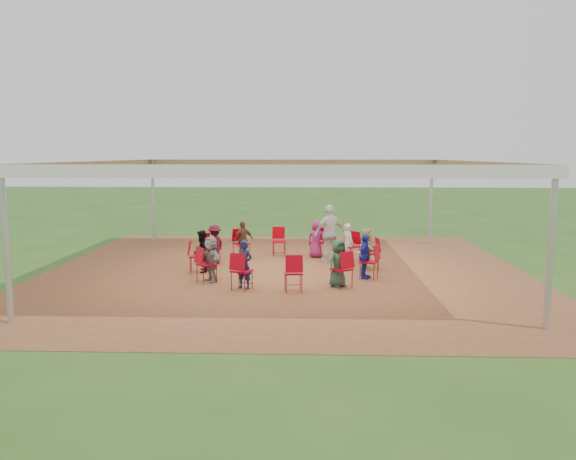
{
  "coord_description": "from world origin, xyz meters",
  "views": [
    {
      "loc": [
        0.63,
        -15.12,
        3.17
      ],
      "look_at": [
        0.07,
        0.3,
        1.1
      ],
      "focal_mm": 35.0,
      "sensor_mm": 36.0,
      "label": 1
    }
  ],
  "objects_px": {
    "person_seated_0": "(366,249)",
    "cable_coil": "(294,270)",
    "chair_11": "(369,262)",
    "person_seated_7": "(244,265)",
    "chair_0": "(371,254)",
    "person_seated_1": "(348,243)",
    "person_seated_2": "(316,239)",
    "person_seated_6": "(211,259)",
    "chair_8": "(242,271)",
    "chair_9": "(293,273)",
    "person_seated_8": "(338,263)",
    "chair_6": "(197,256)",
    "standing_person": "(330,233)",
    "person_seated_3": "(243,240)",
    "person_seated_9": "(365,256)",
    "chair_7": "(207,265)",
    "person_seated_4": "(215,245)",
    "laptop": "(361,250)",
    "chair_4": "(241,244)",
    "chair_3": "(279,242)",
    "person_seated_5": "(202,251)",
    "chair_1": "(351,247)",
    "chair_5": "(211,249)",
    "chair_10": "(342,269)"
  },
  "relations": [
    {
      "from": "chair_10",
      "to": "person_seated_0",
      "type": "height_order",
      "value": "person_seated_0"
    },
    {
      "from": "chair_0",
      "to": "person_seated_1",
      "type": "height_order",
      "value": "person_seated_1"
    },
    {
      "from": "chair_6",
      "to": "person_seated_1",
      "type": "relative_size",
      "value": 0.78
    },
    {
      "from": "person_seated_4",
      "to": "cable_coil",
      "type": "bearing_deg",
      "value": 94.32
    },
    {
      "from": "chair_9",
      "to": "chair_7",
      "type": "bearing_deg",
      "value": 150.0
    },
    {
      "from": "chair_3",
      "to": "chair_6",
      "type": "xyz_separation_m",
      "value": [
        -2.08,
        -2.66,
        0.0
      ]
    },
    {
      "from": "chair_11",
      "to": "person_seated_2",
      "type": "bearing_deg",
      "value": 46.48
    },
    {
      "from": "chair_11",
      "to": "person_seated_0",
      "type": "xyz_separation_m",
      "value": [
        0.05,
        1.21,
        0.13
      ]
    },
    {
      "from": "person_seated_4",
      "to": "cable_coil",
      "type": "xyz_separation_m",
      "value": [
        2.32,
        -0.79,
        -0.56
      ]
    },
    {
      "from": "chair_10",
      "to": "cable_coil",
      "type": "distance_m",
      "value": 2.37
    },
    {
      "from": "chair_8",
      "to": "chair_5",
      "type": "bearing_deg",
      "value": 135.0
    },
    {
      "from": "chair_0",
      "to": "chair_3",
      "type": "bearing_deg",
      "value": 45.0
    },
    {
      "from": "chair_7",
      "to": "chair_3",
      "type": "bearing_deg",
      "value": 120.0
    },
    {
      "from": "person_seated_9",
      "to": "laptop",
      "type": "bearing_deg",
      "value": 22.99
    },
    {
      "from": "chair_1",
      "to": "chair_7",
      "type": "xyz_separation_m",
      "value": [
        -3.81,
        -2.87,
        0.0
      ]
    },
    {
      "from": "chair_4",
      "to": "chair_9",
      "type": "bearing_deg",
      "value": 75.0
    },
    {
      "from": "person_seated_7",
      "to": "cable_coil",
      "type": "xyz_separation_m",
      "value": [
        1.12,
        2.18,
        -0.56
      ]
    },
    {
      "from": "person_seated_6",
      "to": "person_seated_8",
      "type": "bearing_deg",
      "value": 45.0
    },
    {
      "from": "cable_coil",
      "to": "chair_6",
      "type": "bearing_deg",
      "value": -171.49
    },
    {
      "from": "person_seated_2",
      "to": "standing_person",
      "type": "xyz_separation_m",
      "value": [
        0.39,
        -0.7,
        0.28
      ]
    },
    {
      "from": "chair_6",
      "to": "person_seated_1",
      "type": "xyz_separation_m",
      "value": [
        4.18,
        1.65,
        0.13
      ]
    },
    {
      "from": "chair_4",
      "to": "person_seated_7",
      "type": "distance_m",
      "value": 4.03
    },
    {
      "from": "person_seated_1",
      "to": "cable_coil",
      "type": "height_order",
      "value": "person_seated_1"
    },
    {
      "from": "person_seated_2",
      "to": "chair_8",
      "type": "bearing_deg",
      "value": 90.0
    },
    {
      "from": "chair_0",
      "to": "person_seated_6",
      "type": "height_order",
      "value": "person_seated_6"
    },
    {
      "from": "chair_4",
      "to": "chair_11",
      "type": "bearing_deg",
      "value": 105.0
    },
    {
      "from": "person_seated_4",
      "to": "laptop",
      "type": "height_order",
      "value": "person_seated_4"
    },
    {
      "from": "person_seated_2",
      "to": "person_seated_1",
      "type": "bearing_deg",
      "value": 165.0
    },
    {
      "from": "chair_0",
      "to": "chair_7",
      "type": "distance_m",
      "value": 4.61
    },
    {
      "from": "chair_9",
      "to": "chair_10",
      "type": "distance_m",
      "value": 1.23
    },
    {
      "from": "person_seated_5",
      "to": "chair_11",
      "type": "bearing_deg",
      "value": 74.6
    },
    {
      "from": "chair_11",
      "to": "person_seated_7",
      "type": "xyz_separation_m",
      "value": [
        -3.08,
        -1.15,
        0.13
      ]
    },
    {
      "from": "chair_3",
      "to": "person_seated_4",
      "type": "relative_size",
      "value": 0.78
    },
    {
      "from": "chair_0",
      "to": "chair_5",
      "type": "relative_size",
      "value": 1.0
    },
    {
      "from": "person_seated_3",
      "to": "person_seated_6",
      "type": "xyz_separation_m",
      "value": [
        -0.45,
        -3.17,
        0.0
      ]
    },
    {
      "from": "person_seated_4",
      "to": "cable_coil",
      "type": "height_order",
      "value": "person_seated_4"
    },
    {
      "from": "chair_4",
      "to": "person_seated_2",
      "type": "xyz_separation_m",
      "value": [
        2.32,
        0.18,
        0.13
      ]
    },
    {
      "from": "person_seated_2",
      "to": "person_seated_6",
      "type": "height_order",
      "value": "same"
    },
    {
      "from": "chair_7",
      "to": "person_seated_1",
      "type": "relative_size",
      "value": 0.78
    },
    {
      "from": "person_seated_3",
      "to": "person_seated_9",
      "type": "relative_size",
      "value": 1.0
    },
    {
      "from": "chair_8",
      "to": "cable_coil",
      "type": "relative_size",
      "value": 2.8
    },
    {
      "from": "person_seated_9",
      "to": "laptop",
      "type": "xyz_separation_m",
      "value": [
        0.0,
        1.14,
        -0.03
      ]
    },
    {
      "from": "chair_1",
      "to": "person_seated_2",
      "type": "distance_m",
      "value": 1.22
    },
    {
      "from": "chair_7",
      "to": "person_seated_0",
      "type": "height_order",
      "value": "person_seated_0"
    },
    {
      "from": "person_seated_0",
      "to": "cable_coil",
      "type": "xyz_separation_m",
      "value": [
        -2.01,
        -0.18,
        -0.56
      ]
    },
    {
      "from": "chair_7",
      "to": "person_seated_6",
      "type": "distance_m",
      "value": 0.18
    },
    {
      "from": "chair_7",
      "to": "cable_coil",
      "type": "distance_m",
      "value": 2.67
    },
    {
      "from": "chair_9",
      "to": "person_seated_8",
      "type": "xyz_separation_m",
      "value": [
        1.07,
        0.56,
        0.13
      ]
    },
    {
      "from": "chair_8",
      "to": "person_seated_6",
      "type": "relative_size",
      "value": 0.78
    },
    {
      "from": "person_seated_1",
      "to": "cable_coil",
      "type": "relative_size",
      "value": 3.59
    }
  ]
}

